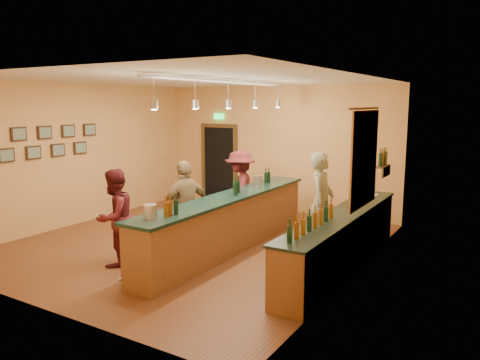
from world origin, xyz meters
The scene contains 18 objects.
floor centered at (0.00, 0.00, 0.00)m, with size 7.00×7.00×0.00m, color #5B341A.
ceiling centered at (0.00, 0.00, 3.20)m, with size 6.50×7.00×0.02m, color silver.
wall_back centered at (0.00, 3.50, 1.60)m, with size 6.50×0.02×3.20m, color tan.
wall_front centered at (0.00, -3.50, 1.60)m, with size 6.50×0.02×3.20m, color tan.
wall_left centered at (-3.25, 0.00, 1.60)m, with size 0.02×7.00×3.20m, color tan.
wall_right centered at (3.25, 0.00, 1.60)m, with size 0.02×7.00×3.20m, color tan.
doorway centered at (-1.70, 3.47, 1.13)m, with size 1.15×0.09×2.48m.
tapestry centered at (3.23, 0.40, 1.85)m, with size 0.03×1.40×1.60m, color #A83521.
bottle_shelf centered at (3.17, 1.90, 1.67)m, with size 0.17×0.55×0.54m.
picture_grid centered at (-3.21, -0.75, 1.95)m, with size 0.06×2.20×0.70m, color #382111, non-canonical shape.
back_counter centered at (2.97, 0.18, 0.49)m, with size 0.60×4.55×1.27m.
tasting_bar centered at (0.81, 0.00, 0.61)m, with size 0.73×5.10×1.38m.
pendant_track centered at (0.81, 0.00, 2.98)m, with size 0.11×4.60×0.50m.
bartender centered at (2.31, 0.90, 0.93)m, with size 0.68×0.45×1.87m, color gray.
customer_a centered at (-0.40, -1.71, 0.84)m, with size 0.81×0.63×1.67m, color #59191E.
customer_b centered at (0.26, -0.59, 0.87)m, with size 1.02×0.42×1.74m, color #997A51.
customer_c centered at (0.26, 1.33, 0.88)m, with size 1.14×0.65×1.76m, color #59191E.
bar_stool centered at (2.44, 2.20, 0.55)m, with size 0.34×0.34×0.70m.
Camera 1 is at (5.44, -7.24, 2.77)m, focal length 35.00 mm.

